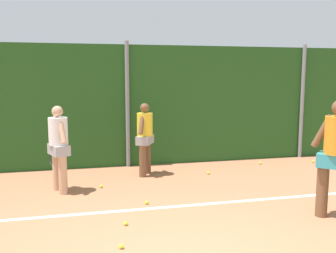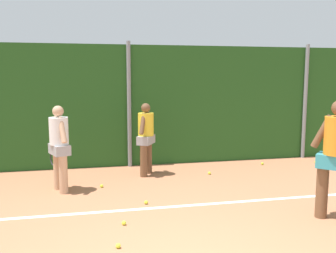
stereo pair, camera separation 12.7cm
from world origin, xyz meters
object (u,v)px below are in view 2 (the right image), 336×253
(tennis_ball_7, at_px, (118,246))
(tennis_ball_8, at_px, (146,202))
(tennis_ball_1, at_px, (316,162))
(tennis_ball_2, at_px, (209,173))
(tennis_ball_6, at_px, (102,186))
(tennis_ball_9, at_px, (124,223))
(player_midcourt, at_px, (59,144))
(tennis_ball_3, at_px, (262,164))
(player_backcourt_far, at_px, (146,135))

(tennis_ball_7, bearing_deg, tennis_ball_8, 69.00)
(tennis_ball_7, bearing_deg, tennis_ball_1, 34.79)
(tennis_ball_2, height_order, tennis_ball_6, same)
(tennis_ball_1, relative_size, tennis_ball_9, 1.00)
(tennis_ball_6, xyz_separation_m, tennis_ball_8, (0.73, -1.15, 0.00))
(tennis_ball_1, bearing_deg, tennis_ball_9, -150.31)
(player_midcourt, xyz_separation_m, tennis_ball_1, (6.22, 1.02, -0.90))
(tennis_ball_1, bearing_deg, tennis_ball_3, 174.17)
(tennis_ball_7, height_order, tennis_ball_9, same)
(tennis_ball_9, bearing_deg, tennis_ball_3, 39.38)
(player_backcourt_far, bearing_deg, tennis_ball_2, -72.29)
(tennis_ball_2, bearing_deg, tennis_ball_8, -136.00)
(player_backcourt_far, relative_size, tennis_ball_7, 24.64)
(tennis_ball_1, bearing_deg, tennis_ball_7, -145.21)
(tennis_ball_2, bearing_deg, tennis_ball_1, 8.71)
(tennis_ball_6, bearing_deg, tennis_ball_7, -87.50)
(tennis_ball_7, bearing_deg, tennis_ball_9, 79.14)
(tennis_ball_8, bearing_deg, tennis_ball_6, 122.38)
(tennis_ball_9, bearing_deg, player_backcourt_far, 74.60)
(player_midcourt, relative_size, tennis_ball_8, 25.30)
(tennis_ball_6, xyz_separation_m, tennis_ball_7, (0.12, -2.73, 0.00))
(tennis_ball_1, relative_size, tennis_ball_7, 1.00)
(tennis_ball_2, xyz_separation_m, tennis_ball_3, (1.60, 0.60, 0.00))
(tennis_ball_6, height_order, tennis_ball_9, same)
(tennis_ball_6, bearing_deg, tennis_ball_1, 10.02)
(player_backcourt_far, bearing_deg, tennis_ball_6, 156.21)
(player_backcourt_far, height_order, tennis_ball_9, player_backcourt_far)
(tennis_ball_6, xyz_separation_m, tennis_ball_9, (0.26, -1.99, 0.00))
(tennis_ball_2, bearing_deg, player_midcourt, -170.14)
(player_backcourt_far, bearing_deg, tennis_ball_3, -54.92)
(tennis_ball_6, bearing_deg, tennis_ball_8, -57.62)
(tennis_ball_3, distance_m, tennis_ball_6, 4.18)
(tennis_ball_1, height_order, tennis_ball_6, same)
(tennis_ball_2, relative_size, tennis_ball_6, 1.00)
(tennis_ball_1, height_order, tennis_ball_8, same)
(tennis_ball_3, relative_size, tennis_ball_8, 1.00)
(tennis_ball_6, relative_size, tennis_ball_8, 1.00)
(player_backcourt_far, height_order, tennis_ball_1, player_backcourt_far)
(tennis_ball_9, bearing_deg, tennis_ball_8, 61.04)
(tennis_ball_1, relative_size, tennis_ball_3, 1.00)
(player_midcourt, bearing_deg, tennis_ball_7, 175.58)
(tennis_ball_3, distance_m, tennis_ball_8, 4.00)
(player_backcourt_far, relative_size, tennis_ball_2, 24.64)
(player_midcourt, relative_size, player_backcourt_far, 1.03)
(tennis_ball_1, xyz_separation_m, tennis_ball_6, (-5.44, -0.96, 0.00))
(tennis_ball_1, bearing_deg, player_midcourt, -170.69)
(tennis_ball_6, relative_size, tennis_ball_7, 1.00)
(player_midcourt, relative_size, tennis_ball_9, 25.30)
(tennis_ball_1, distance_m, tennis_ball_8, 5.16)
(player_midcourt, xyz_separation_m, tennis_ball_8, (1.51, -1.09, -0.90))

